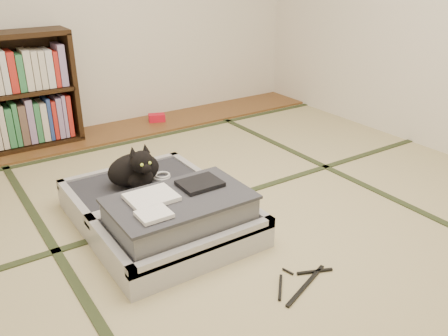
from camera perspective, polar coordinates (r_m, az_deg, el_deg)
floor at (r=2.77m, az=3.19°, el=-7.45°), size 4.50×4.50×0.00m
wood_strip at (r=4.37m, az=-12.68°, el=4.34°), size 4.00×0.50×0.02m
red_item at (r=4.53m, az=-8.09°, el=6.01°), size 0.17×0.13×0.07m
tatami_borders at (r=3.12m, az=-2.24°, el=-3.43°), size 4.00×4.50×0.01m
suitcase at (r=2.74m, az=-7.49°, el=-5.15°), size 0.84×1.12×0.33m
cat at (r=2.90m, az=-10.56°, el=-0.20°), size 0.37×0.37×0.30m
cable_coil at (r=3.03m, az=-7.50°, el=-0.96°), size 0.12×0.12×0.03m
hanger at (r=2.38m, az=9.31°, el=-13.37°), size 0.38×0.24×0.01m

